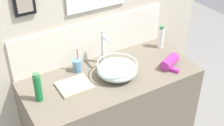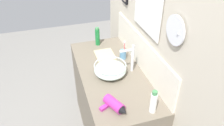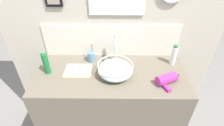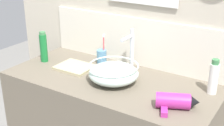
{
  "view_description": "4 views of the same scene",
  "coord_description": "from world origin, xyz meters",
  "views": [
    {
      "loc": [
        -0.87,
        -1.5,
        2.11
      ],
      "look_at": [
        0.01,
        0.0,
        0.96
      ],
      "focal_mm": 50.0,
      "sensor_mm": 36.0,
      "label": 1
    },
    {
      "loc": [
        1.48,
        -0.45,
        2.02
      ],
      "look_at": [
        0.01,
        0.0,
        0.96
      ],
      "focal_mm": 35.0,
      "sensor_mm": 36.0,
      "label": 2
    },
    {
      "loc": [
        0.02,
        -1.09,
        1.76
      ],
      "look_at": [
        0.01,
        0.0,
        0.96
      ],
      "focal_mm": 28.0,
      "sensor_mm": 36.0,
      "label": 3
    },
    {
      "loc": [
        0.87,
        -1.34,
        1.61
      ],
      "look_at": [
        0.01,
        0.0,
        0.96
      ],
      "focal_mm": 50.0,
      "sensor_mm": 36.0,
      "label": 4
    }
  ],
  "objects": [
    {
      "name": "back_panel",
      "position": [
        0.0,
        0.31,
        1.24
      ],
      "size": [
        1.92,
        0.1,
        2.47
      ],
      "color": "beige",
      "rests_on": "ground"
    },
    {
      "name": "glass_bowl_sink",
      "position": [
        0.04,
        -0.02,
        0.92
      ],
      "size": [
        0.28,
        0.28,
        0.1
      ],
      "color": "silver",
      "rests_on": "vanity_counter"
    },
    {
      "name": "faucet",
      "position": [
        0.04,
        0.16,
        1.01
      ],
      "size": [
        0.02,
        0.13,
        0.26
      ],
      "color": "silver",
      "rests_on": "vanity_counter"
    },
    {
      "name": "hair_drier",
      "position": [
        0.43,
        -0.11,
        0.9
      ],
      "size": [
        0.21,
        0.19,
        0.08
      ],
      "color": "#B22D8C",
      "rests_on": "vanity_counter"
    },
    {
      "name": "toothbrush_cup",
      "position": [
        -0.17,
        0.17,
        0.91
      ],
      "size": [
        0.06,
        0.06,
        0.19
      ],
      "color": "#598CB2",
      "rests_on": "vanity_counter"
    },
    {
      "name": "spray_bottle",
      "position": [
        -0.51,
        0.0,
        0.96
      ],
      "size": [
        0.05,
        0.05,
        0.2
      ],
      "color": "#197233",
      "rests_on": "vanity_counter"
    },
    {
      "name": "lotion_bottle",
      "position": [
        0.53,
        0.14,
        0.95
      ],
      "size": [
        0.05,
        0.05,
        0.19
      ],
      "color": "white",
      "rests_on": "vanity_counter"
    },
    {
      "name": "hand_towel",
      "position": [
        -0.27,
        0.01,
        0.87
      ],
      "size": [
        0.21,
        0.18,
        0.02
      ],
      "primitive_type": "cube",
      "color": "tan",
      "rests_on": "vanity_counter"
    }
  ]
}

